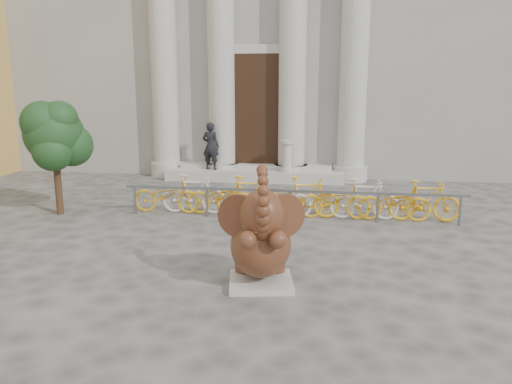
# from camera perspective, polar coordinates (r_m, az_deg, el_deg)

# --- Properties ---
(ground) EXTENTS (80.00, 80.00, 0.00)m
(ground) POSITION_cam_1_polar(r_m,az_deg,el_deg) (8.18, -9.65, -10.96)
(ground) COLOR #474442
(ground) RESTS_ON ground
(classical_building) EXTENTS (22.00, 10.70, 12.00)m
(classical_building) POSITION_cam_1_polar(r_m,az_deg,el_deg) (22.39, 1.98, 19.35)
(classical_building) COLOR gray
(classical_building) RESTS_ON ground
(entrance_steps) EXTENTS (6.00, 1.20, 0.36)m
(entrance_steps) POSITION_cam_1_polar(r_m,az_deg,el_deg) (16.99, -0.13, 1.98)
(entrance_steps) COLOR #A8A59E
(entrance_steps) RESTS_ON ground
(elephant_statue) EXTENTS (1.34, 1.57, 2.03)m
(elephant_statue) POSITION_cam_1_polar(r_m,az_deg,el_deg) (7.96, 0.58, -5.76)
(elephant_statue) COLOR #A8A59E
(elephant_statue) RESTS_ON ground
(bike_rack) EXTENTS (8.21, 0.53, 1.00)m
(bike_rack) POSITION_cam_1_polar(r_m,az_deg,el_deg) (12.22, 3.97, -0.56)
(bike_rack) COLOR slate
(bike_rack) RESTS_ON ground
(tree) EXTENTS (1.62, 1.48, 2.82)m
(tree) POSITION_cam_1_polar(r_m,az_deg,el_deg) (13.14, -22.02, 5.96)
(tree) COLOR #332114
(tree) RESTS_ON ground
(pedestrian) EXTENTS (0.64, 0.48, 1.60)m
(pedestrian) POSITION_cam_1_polar(r_m,az_deg,el_deg) (16.93, -5.21, 5.26)
(pedestrian) COLOR black
(pedestrian) RESTS_ON entrance_steps
(balustrade_post) EXTENTS (0.43, 0.43, 1.05)m
(balustrade_post) POSITION_cam_1_polar(r_m,az_deg,el_deg) (16.47, 3.55, 3.98)
(balustrade_post) COLOR #A8A59E
(balustrade_post) RESTS_ON entrance_steps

